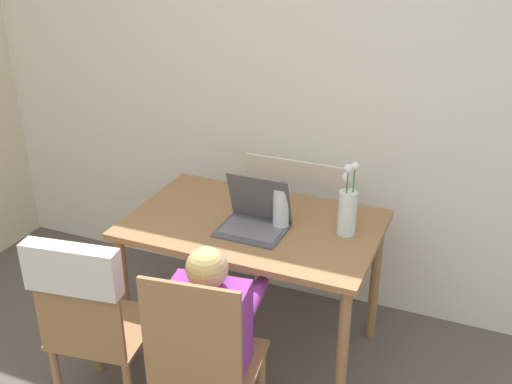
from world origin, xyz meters
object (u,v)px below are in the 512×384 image
Objects in this scene: person_seated at (214,320)px; laptop at (255,217)px; chair_spare at (87,306)px; flower_vase at (347,208)px; chair_occupied at (204,367)px; water_bottle at (281,207)px.

person_seated is 0.57m from laptop.
chair_spare is at bearing 8.03° from person_seated.
person_seated is 2.73× the size of flower_vase.
laptop is at bearing -92.41° from chair_occupied.
person_seated is at bearing -96.46° from water_bottle.
person_seated is 0.64m from water_bottle.
chair_spare is 0.97× the size of person_seated.
person_seated is 0.79m from flower_vase.
chair_occupied is 0.99× the size of chair_spare.
laptop is at bearing -133.06° from chair_spare.
flower_vase is (0.36, 0.64, 0.28)m from person_seated.
chair_occupied is at bearing -93.96° from water_bottle.
flower_vase is (0.87, 0.78, 0.25)m from chair_spare.
water_bottle is (-0.30, -0.06, -0.03)m from flower_vase.
flower_vase is at bearing -121.77° from chair_occupied.
chair_occupied is 0.55m from chair_spare.
flower_vase is (0.41, 0.11, 0.07)m from laptop.
laptop is at bearing -153.10° from water_bottle.
water_bottle is at bearing -136.60° from chair_spare.
flower_vase reaches higher than water_bottle.
water_bottle is (0.05, 0.71, 0.38)m from chair_occupied.
flower_vase reaches higher than chair_occupied.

